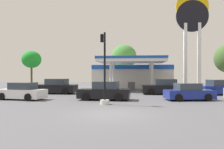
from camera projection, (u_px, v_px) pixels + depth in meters
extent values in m
plane|color=#56565B|center=(111.00, 114.00, 12.33)|extent=(90.00, 90.00, 0.00)
cube|color=beige|center=(132.00, 76.00, 36.19)|extent=(11.85, 6.62, 3.49)
cube|color=#194CB2|center=(132.00, 67.00, 32.84)|extent=(11.85, 0.12, 0.60)
cube|color=white|center=(132.00, 61.00, 29.46)|extent=(8.38, 6.30, 0.35)
cube|color=#194CB2|center=(132.00, 59.00, 29.46)|extent=(8.48, 6.40, 0.30)
cylinder|color=silver|center=(111.00, 77.00, 28.01)|extent=(0.32, 0.32, 3.63)
cylinder|color=silver|center=(152.00, 77.00, 27.47)|extent=(0.32, 0.32, 3.63)
cylinder|color=silver|center=(114.00, 76.00, 31.45)|extent=(0.32, 0.32, 3.63)
cylinder|color=silver|center=(150.00, 76.00, 30.92)|extent=(0.32, 0.32, 3.63)
cube|color=#4C4C51|center=(132.00, 86.00, 29.47)|extent=(0.90, 0.60, 1.10)
cube|color=white|center=(185.00, 56.00, 31.23)|extent=(0.40, 0.56, 9.09)
cube|color=white|center=(199.00, 56.00, 31.04)|extent=(0.40, 0.56, 9.09)
cylinder|color=black|center=(192.00, 16.00, 31.11)|extent=(4.34, 0.22, 4.34)
cylinder|color=#F2B20C|center=(192.00, 6.00, 31.13)|extent=(4.34, 0.22, 4.34)
cube|color=white|center=(192.00, 11.00, 31.17)|extent=(3.99, 0.08, 0.78)
cylinder|color=black|center=(86.00, 97.00, 18.30)|extent=(0.66, 0.25, 0.65)
cylinder|color=black|center=(91.00, 95.00, 20.02)|extent=(0.66, 0.25, 0.65)
cylinder|color=black|center=(119.00, 97.00, 17.90)|extent=(0.66, 0.25, 0.65)
cylinder|color=black|center=(121.00, 95.00, 19.62)|extent=(0.66, 0.25, 0.65)
cube|color=black|center=(104.00, 93.00, 18.96)|extent=(4.34, 1.98, 0.77)
cube|color=#2D3842|center=(106.00, 85.00, 18.94)|extent=(2.10, 1.67, 0.65)
cube|color=black|center=(80.00, 94.00, 19.28)|extent=(0.20, 1.70, 0.24)
cylinder|color=black|center=(199.00, 95.00, 19.65)|extent=(0.62, 0.32, 0.59)
cylinder|color=black|center=(208.00, 97.00, 18.06)|extent=(0.62, 0.32, 0.59)
cylinder|color=black|center=(171.00, 96.00, 19.40)|extent=(0.62, 0.32, 0.59)
cylinder|color=black|center=(179.00, 98.00, 17.81)|extent=(0.62, 0.32, 0.59)
cube|color=navy|center=(189.00, 94.00, 18.73)|extent=(4.16, 2.41, 0.71)
cube|color=#2D3842|center=(188.00, 87.00, 18.71)|extent=(2.12, 1.80, 0.59)
cube|color=black|center=(211.00, 95.00, 18.92)|extent=(0.43, 1.54, 0.22)
cylinder|color=black|center=(2.00, 96.00, 18.71)|extent=(0.64, 0.31, 0.61)
cylinder|color=black|center=(16.00, 95.00, 20.30)|extent=(0.64, 0.31, 0.61)
cylinder|color=black|center=(28.00, 97.00, 18.04)|extent=(0.64, 0.31, 0.61)
cylinder|color=black|center=(40.00, 95.00, 19.63)|extent=(0.64, 0.31, 0.61)
cube|color=silver|center=(22.00, 94.00, 19.17)|extent=(4.24, 2.32, 0.73)
cube|color=#2D3842|center=(23.00, 86.00, 19.13)|extent=(2.13, 1.79, 0.61)
cube|color=black|center=(2.00, 94.00, 19.70)|extent=(0.38, 1.60, 0.23)
cylinder|color=black|center=(40.00, 91.00, 24.09)|extent=(0.70, 0.25, 0.69)
cylinder|color=black|center=(47.00, 90.00, 25.93)|extent=(0.70, 0.25, 0.69)
cylinder|color=black|center=(65.00, 91.00, 23.72)|extent=(0.70, 0.25, 0.69)
cylinder|color=black|center=(71.00, 90.00, 25.56)|extent=(0.70, 0.25, 0.69)
cube|color=black|center=(56.00, 88.00, 24.82)|extent=(4.57, 2.01, 0.82)
cube|color=#2D3842|center=(57.00, 82.00, 24.80)|extent=(2.20, 1.73, 0.69)
cube|color=black|center=(36.00, 89.00, 25.11)|extent=(0.17, 1.81, 0.26)
cylinder|color=black|center=(151.00, 92.00, 23.25)|extent=(0.69, 0.25, 0.69)
cylinder|color=black|center=(150.00, 90.00, 25.08)|extent=(0.69, 0.25, 0.69)
cylinder|color=black|center=(179.00, 92.00, 23.01)|extent=(0.69, 0.25, 0.69)
cylinder|color=black|center=(176.00, 90.00, 24.85)|extent=(0.69, 0.25, 0.69)
cube|color=black|center=(164.00, 89.00, 24.05)|extent=(4.54, 1.98, 0.81)
cube|color=#2D3842|center=(165.00, 82.00, 24.03)|extent=(2.18, 1.72, 0.69)
cube|color=black|center=(143.00, 90.00, 24.23)|extent=(0.17, 1.79, 0.26)
cylinder|color=black|center=(204.00, 91.00, 24.27)|extent=(0.69, 0.36, 0.66)
cylinder|color=black|center=(213.00, 92.00, 22.50)|extent=(0.69, 0.36, 0.66)
cube|color=navy|center=(220.00, 89.00, 23.53)|extent=(4.62, 2.70, 0.78)
cube|color=#2D3842|center=(219.00, 83.00, 23.51)|extent=(2.36, 2.01, 0.66)
cylinder|color=silver|center=(105.00, 102.00, 16.15)|extent=(0.64, 0.64, 0.32)
cylinder|color=black|center=(105.00, 66.00, 16.14)|extent=(0.14, 0.14, 4.78)
cube|color=black|center=(102.00, 38.00, 16.31)|extent=(0.21, 0.20, 0.57)
sphere|color=red|center=(102.00, 36.00, 16.43)|extent=(0.15, 0.15, 0.15)
sphere|color=#D89E0C|center=(102.00, 38.00, 16.43)|extent=(0.15, 0.15, 0.15)
sphere|color=green|center=(102.00, 41.00, 16.43)|extent=(0.15, 0.15, 0.15)
cylinder|color=brown|center=(32.00, 76.00, 40.70)|extent=(0.33, 0.33, 3.45)
ellipsoid|color=#1E9029|center=(32.00, 59.00, 40.69)|extent=(3.41, 3.41, 3.06)
cylinder|color=brown|center=(124.00, 76.00, 39.58)|extent=(0.32, 0.32, 3.55)
ellipsoid|color=#448538|center=(124.00, 56.00, 39.56)|extent=(4.31, 4.31, 4.06)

